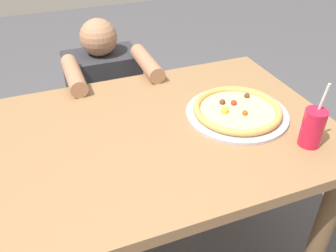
# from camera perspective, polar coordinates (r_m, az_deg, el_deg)

# --- Properties ---
(dining_table) EXTENTS (1.29, 0.83, 0.75)m
(dining_table) POSITION_cam_1_polar(r_m,az_deg,el_deg) (1.29, -3.23, -5.01)
(dining_table) COLOR #936D47
(dining_table) RESTS_ON ground
(pizza_near) EXTENTS (0.37, 0.37, 0.04)m
(pizza_near) POSITION_cam_1_polar(r_m,az_deg,el_deg) (1.32, 10.82, 2.37)
(pizza_near) COLOR #B7B7BC
(pizza_near) RESTS_ON dining_table
(drink_cup_colored) EXTENTS (0.07, 0.07, 0.22)m
(drink_cup_colored) POSITION_cam_1_polar(r_m,az_deg,el_deg) (1.22, 21.83, -0.23)
(drink_cup_colored) COLOR red
(drink_cup_colored) RESTS_ON dining_table
(diner_seated) EXTENTS (0.39, 0.51, 0.93)m
(diner_seated) POSITION_cam_1_polar(r_m,az_deg,el_deg) (1.94, -9.54, 2.07)
(diner_seated) COLOR #333847
(diner_seated) RESTS_ON ground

